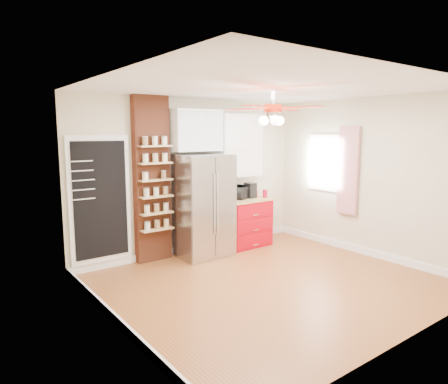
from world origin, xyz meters
TOP-DOWN VIEW (x-y plane):
  - floor at (0.00, 0.00)m, footprint 4.50×4.50m
  - ceiling at (0.00, 0.00)m, footprint 4.50×4.50m
  - wall_back at (0.00, 2.00)m, footprint 4.50×0.02m
  - wall_front at (0.00, -2.00)m, footprint 4.50×0.02m
  - wall_left at (-2.25, 0.00)m, footprint 0.02×4.00m
  - wall_right at (2.25, 0.00)m, footprint 0.02×4.00m
  - chalkboard at (-1.70, 1.96)m, footprint 0.95×0.05m
  - brick_pillar at (-0.85, 1.92)m, footprint 0.60×0.16m
  - fridge at (-0.05, 1.63)m, footprint 0.90×0.70m
  - upper_glass_cabinet at (-0.05, 1.82)m, footprint 0.90×0.35m
  - red_cabinet at (0.92, 1.68)m, footprint 0.94×0.64m
  - upper_shelf_unit at (0.92, 1.85)m, footprint 0.90×0.30m
  - window at (2.23, 0.90)m, footprint 0.04×0.75m
  - curtain at (2.18, 0.35)m, footprint 0.06×0.40m
  - ceiling_fan at (0.00, 0.00)m, footprint 1.40×1.40m
  - toaster_oven at (0.83, 1.71)m, footprint 0.51×0.44m
  - coffee_maker at (1.05, 1.67)m, footprint 0.17×0.20m
  - canister_left at (1.29, 1.53)m, footprint 0.10×0.10m
  - canister_right at (1.20, 1.72)m, footprint 0.11×0.11m
  - pantry_jar_oats at (-1.04, 1.77)m, footprint 0.12×0.12m
  - pantry_jar_beans at (-0.72, 1.75)m, footprint 0.10×0.10m

SIDE VIEW (x-z plane):
  - floor at x=0.00m, z-range 0.00..0.00m
  - red_cabinet at x=0.92m, z-range 0.00..0.90m
  - fridge at x=-0.05m, z-range 0.00..1.75m
  - canister_right at x=1.20m, z-range 0.90..1.03m
  - canister_left at x=1.29m, z-range 0.90..1.05m
  - toaster_oven at x=0.83m, z-range 0.90..1.14m
  - coffee_maker at x=1.05m, z-range 0.90..1.18m
  - chalkboard at x=-1.70m, z-range 0.12..2.08m
  - wall_back at x=0.00m, z-range 0.00..2.70m
  - wall_front at x=0.00m, z-range 0.00..2.70m
  - wall_left at x=-2.25m, z-range 0.00..2.70m
  - wall_right at x=2.25m, z-range 0.00..2.70m
  - brick_pillar at x=-0.85m, z-range 0.00..2.70m
  - pantry_jar_oats at x=-1.04m, z-range 1.37..1.49m
  - pantry_jar_beans at x=-0.72m, z-range 1.37..1.49m
  - curtain at x=2.18m, z-range 0.67..2.23m
  - window at x=2.23m, z-range 1.02..2.08m
  - upper_shelf_unit at x=0.92m, z-range 1.30..2.45m
  - upper_glass_cabinet at x=-0.05m, z-range 1.80..2.50m
  - ceiling_fan at x=0.00m, z-range 2.20..2.65m
  - ceiling at x=0.00m, z-range 2.70..2.70m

